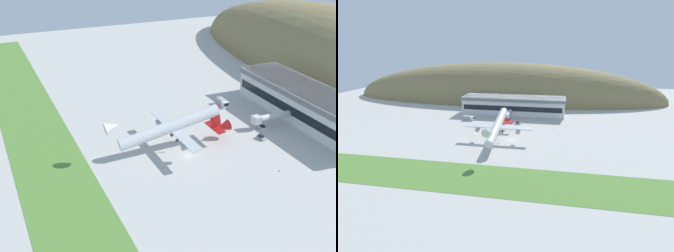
# 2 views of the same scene
# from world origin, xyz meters

# --- Properties ---
(ground_plane) EXTENTS (406.94, 406.94, 0.00)m
(ground_plane) POSITION_xyz_m (0.00, 0.00, 0.00)
(ground_plane) COLOR #B7B5AF
(grass_strip_foreground) EXTENTS (366.24, 23.69, 0.08)m
(grass_strip_foreground) POSITION_xyz_m (0.00, -44.49, 0.04)
(grass_strip_foreground) COLOR #568438
(grass_strip_foreground) RESTS_ON ground_plane
(hill_backdrop) EXTENTS (291.18, 78.53, 67.26)m
(hill_backdrop) POSITION_xyz_m (-27.88, 111.75, 0.00)
(hill_backdrop) COLOR olive
(hill_backdrop) RESTS_ON ground_plane
(terminal_building) EXTENTS (74.64, 19.39, 12.55)m
(terminal_building) POSITION_xyz_m (-8.03, 57.20, 7.11)
(terminal_building) COLOR silver
(terminal_building) RESTS_ON ground_plane
(jetway_0) EXTENTS (3.38, 16.43, 5.43)m
(jetway_0) POSITION_xyz_m (-8.87, 38.99, 3.99)
(jetway_0) COLOR silver
(jetway_0) RESTS_ON ground_plane
(cargo_airplane) EXTENTS (35.84, 47.20, 12.76)m
(cargo_airplane) POSITION_xyz_m (-6.95, -2.76, 8.33)
(cargo_airplane) COLOR silver
(service_car_0) EXTENTS (4.58, 2.06, 1.40)m
(service_car_0) POSITION_xyz_m (-8.72, 35.81, 0.58)
(service_car_0) COLOR silver
(service_car_0) RESTS_ON ground_plane
(service_car_1) EXTENTS (4.05, 1.95, 1.55)m
(service_car_1) POSITION_xyz_m (-0.94, 30.16, 0.64)
(service_car_1) COLOR #999EA3
(service_car_1) RESTS_ON ground_plane
(fuel_truck) EXTENTS (7.62, 2.84, 2.95)m
(fuel_truck) POSITION_xyz_m (-34.89, 33.27, 1.45)
(fuel_truck) COLOR silver
(fuel_truck) RESTS_ON ground_plane
(traffic_cone_0) EXTENTS (0.52, 0.52, 0.58)m
(traffic_cone_0) POSITION_xyz_m (21.16, 22.28, 0.28)
(traffic_cone_0) COLOR orange
(traffic_cone_0) RESTS_ON ground_plane
(traffic_cone_1) EXTENTS (0.52, 0.52, 0.58)m
(traffic_cone_1) POSITION_xyz_m (-13.75, 18.61, 0.28)
(traffic_cone_1) COLOR orange
(traffic_cone_1) RESTS_ON ground_plane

